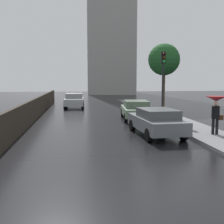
# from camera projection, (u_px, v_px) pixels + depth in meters

# --- Properties ---
(ground) EXTENTS (120.00, 120.00, 0.00)m
(ground) POSITION_uv_depth(u_px,v_px,m) (135.00, 199.00, 6.66)
(ground) COLOR black
(car_silver_near_kerb) EXTENTS (1.99, 3.95, 1.43)m
(car_silver_near_kerb) POSITION_uv_depth(u_px,v_px,m) (74.00, 100.00, 28.00)
(car_silver_near_kerb) COLOR #B2B5BA
(car_silver_near_kerb) RESTS_ON ground
(car_green_mid_road) EXTENTS (2.15, 4.38, 1.34)m
(car_green_mid_road) POSITION_uv_depth(u_px,v_px,m) (136.00, 109.00, 19.90)
(car_green_mid_road) COLOR slate
(car_green_mid_road) RESTS_ON ground
(car_grey_far_ahead) EXTENTS (2.14, 4.41, 1.36)m
(car_grey_far_ahead) POSITION_uv_depth(u_px,v_px,m) (156.00, 121.00, 14.18)
(car_grey_far_ahead) COLOR slate
(car_grey_far_ahead) RESTS_ON ground
(pedestrian_with_umbrella_near) EXTENTS (0.98, 0.98, 1.86)m
(pedestrian_with_umbrella_near) POSITION_uv_depth(u_px,v_px,m) (216.00, 105.00, 13.64)
(pedestrian_with_umbrella_near) COLOR black
(pedestrian_with_umbrella_near) RESTS_ON sidewalk_strip
(traffic_light) EXTENTS (0.26, 0.39, 4.44)m
(traffic_light) POSITION_uv_depth(u_px,v_px,m) (163.00, 73.00, 18.49)
(traffic_light) COLOR black
(traffic_light) RESTS_ON sidewalk_strip
(street_tree_mid) EXTENTS (2.90, 2.90, 6.07)m
(street_tree_mid) POSITION_uv_depth(u_px,v_px,m) (164.00, 60.00, 25.90)
(street_tree_mid) COLOR #4C3823
(street_tree_mid) RESTS_ON ground
(distant_tower) EXTENTS (10.89, 13.17, 30.20)m
(distant_tower) POSITION_uv_depth(u_px,v_px,m) (114.00, 16.00, 55.42)
(distant_tower) COLOR #9E9993
(distant_tower) RESTS_ON ground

